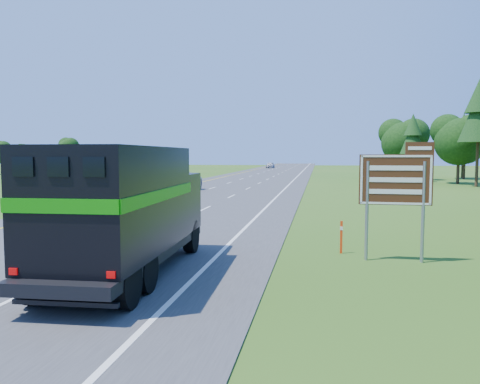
{
  "coord_description": "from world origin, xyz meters",
  "views": [
    {
      "loc": [
        8.8,
        -8.16,
        3.38
      ],
      "look_at": [
        4.8,
        15.52,
        1.48
      ],
      "focal_mm": 35.0,
      "sensor_mm": 36.0,
      "label": 1
    }
  ],
  "objects_px": {
    "exit_sign": "(397,184)",
    "far_car": "(270,165)",
    "white_suv": "(177,181)",
    "horse_truck": "(126,207)"
  },
  "relations": [
    {
      "from": "far_car",
      "to": "white_suv",
      "type": "bearing_deg",
      "value": -85.96
    },
    {
      "from": "white_suv",
      "to": "far_car",
      "type": "relative_size",
      "value": 1.51
    },
    {
      "from": "exit_sign",
      "to": "far_car",
      "type": "bearing_deg",
      "value": 100.01
    },
    {
      "from": "horse_truck",
      "to": "exit_sign",
      "type": "xyz_separation_m",
      "value": [
        7.66,
        3.18,
        0.51
      ]
    },
    {
      "from": "far_car",
      "to": "exit_sign",
      "type": "relative_size",
      "value": 1.17
    },
    {
      "from": "horse_truck",
      "to": "white_suv",
      "type": "relative_size",
      "value": 1.21
    },
    {
      "from": "white_suv",
      "to": "exit_sign",
      "type": "distance_m",
      "value": 30.48
    },
    {
      "from": "white_suv",
      "to": "horse_truck",
      "type": "bearing_deg",
      "value": -71.7
    },
    {
      "from": "exit_sign",
      "to": "white_suv",
      "type": "bearing_deg",
      "value": 122.32
    },
    {
      "from": "horse_truck",
      "to": "white_suv",
      "type": "height_order",
      "value": "horse_truck"
    }
  ]
}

